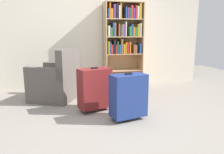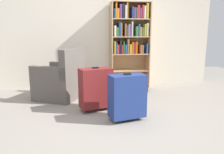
{
  "view_description": "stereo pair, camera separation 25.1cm",
  "coord_description": "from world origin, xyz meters",
  "px_view_note": "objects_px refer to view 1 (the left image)",
  "views": [
    {
      "loc": [
        -0.69,
        -2.51,
        1.15
      ],
      "look_at": [
        0.02,
        0.4,
        0.55
      ],
      "focal_mm": 34.69,
      "sensor_mm": 36.0,
      "label": 1
    },
    {
      "loc": [
        -0.45,
        -2.56,
        1.15
      ],
      "look_at": [
        0.02,
        0.4,
        0.55
      ],
      "focal_mm": 34.69,
      "sensor_mm": 36.0,
      "label": 2
    }
  ],
  "objects_px": {
    "suitcase_dark_red": "(95,88)",
    "bookshelf": "(123,38)",
    "storage_box": "(131,85)",
    "mug": "(85,93)",
    "armchair": "(56,82)",
    "suitcase_navy_blue": "(128,96)"
  },
  "relations": [
    {
      "from": "suitcase_navy_blue",
      "to": "suitcase_dark_red",
      "type": "height_order",
      "value": "suitcase_dark_red"
    },
    {
      "from": "storage_box",
      "to": "suitcase_navy_blue",
      "type": "bearing_deg",
      "value": -110.45
    },
    {
      "from": "mug",
      "to": "suitcase_dark_red",
      "type": "relative_size",
      "value": 0.18
    },
    {
      "from": "mug",
      "to": "suitcase_dark_red",
      "type": "xyz_separation_m",
      "value": [
        0.06,
        -0.83,
        0.3
      ]
    },
    {
      "from": "storage_box",
      "to": "mug",
      "type": "bearing_deg",
      "value": -172.42
    },
    {
      "from": "suitcase_dark_red",
      "to": "bookshelf",
      "type": "bearing_deg",
      "value": 58.55
    },
    {
      "from": "bookshelf",
      "to": "mug",
      "type": "bearing_deg",
      "value": -149.09
    },
    {
      "from": "mug",
      "to": "suitcase_navy_blue",
      "type": "bearing_deg",
      "value": -71.04
    },
    {
      "from": "suitcase_navy_blue",
      "to": "mug",
      "type": "bearing_deg",
      "value": 108.96
    },
    {
      "from": "armchair",
      "to": "storage_box",
      "type": "distance_m",
      "value": 1.51
    },
    {
      "from": "bookshelf",
      "to": "mug",
      "type": "distance_m",
      "value": 1.47
    },
    {
      "from": "mug",
      "to": "bookshelf",
      "type": "bearing_deg",
      "value": 30.91
    },
    {
      "from": "bookshelf",
      "to": "storage_box",
      "type": "distance_m",
      "value": 1.03
    },
    {
      "from": "bookshelf",
      "to": "mug",
      "type": "xyz_separation_m",
      "value": [
        -0.91,
        -0.54,
        -1.02
      ]
    },
    {
      "from": "armchair",
      "to": "suitcase_dark_red",
      "type": "distance_m",
      "value": 0.92
    },
    {
      "from": "bookshelf",
      "to": "suitcase_dark_red",
      "type": "bearing_deg",
      "value": -121.45
    },
    {
      "from": "storage_box",
      "to": "suitcase_navy_blue",
      "type": "height_order",
      "value": "suitcase_navy_blue"
    },
    {
      "from": "bookshelf",
      "to": "armchair",
      "type": "distance_m",
      "value": 1.73
    },
    {
      "from": "storage_box",
      "to": "armchair",
      "type": "bearing_deg",
      "value": -170.71
    },
    {
      "from": "storage_box",
      "to": "suitcase_dark_red",
      "type": "bearing_deg",
      "value": -133.44
    },
    {
      "from": "armchair",
      "to": "suitcase_navy_blue",
      "type": "relative_size",
      "value": 1.46
    },
    {
      "from": "bookshelf",
      "to": "suitcase_dark_red",
      "type": "relative_size",
      "value": 2.7
    }
  ]
}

